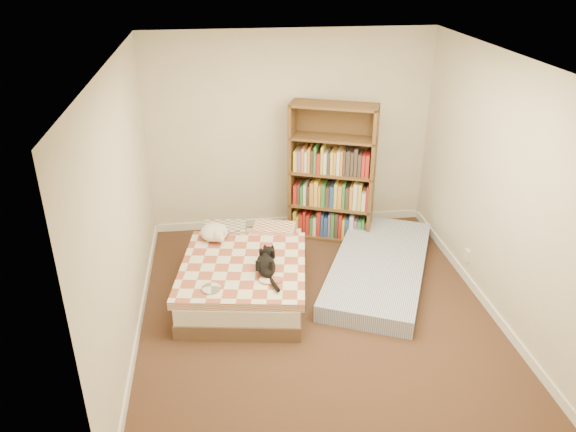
{
  "coord_description": "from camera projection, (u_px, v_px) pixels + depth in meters",
  "views": [
    {
      "loc": [
        -0.88,
        -4.61,
        3.37
      ],
      "look_at": [
        -0.25,
        0.3,
        0.95
      ],
      "focal_mm": 35.0,
      "sensor_mm": 36.0,
      "label": 1
    }
  ],
  "objects": [
    {
      "name": "room",
      "position": [
        319.0,
        205.0,
        5.16
      ],
      "size": [
        3.51,
        4.01,
        2.51
      ],
      "color": "#40291B",
      "rests_on": "ground"
    },
    {
      "name": "bed",
      "position": [
        245.0,
        273.0,
        5.97
      ],
      "size": [
        1.46,
        1.88,
        0.46
      ],
      "rotation": [
        0.0,
        0.0,
        -0.15
      ],
      "color": "brown",
      "rests_on": "room"
    },
    {
      "name": "bookshelf",
      "position": [
        331.0,
        191.0,
        6.94
      ],
      "size": [
        1.14,
        0.7,
        1.71
      ],
      "rotation": [
        0.0,
        0.0,
        -0.37
      ],
      "color": "#52381C",
      "rests_on": "room"
    },
    {
      "name": "floor_mattress",
      "position": [
        379.0,
        267.0,
        6.28
      ],
      "size": [
        1.76,
        2.35,
        0.19
      ],
      "primitive_type": "cube",
      "rotation": [
        0.0,
        0.0,
        -0.42
      ],
      "color": "#6777AC",
      "rests_on": "room"
    },
    {
      "name": "black_cat",
      "position": [
        266.0,
        263.0,
        5.61
      ],
      "size": [
        0.29,
        0.72,
        0.16
      ],
      "rotation": [
        0.0,
        0.0,
        -0.2
      ],
      "color": "black",
      "rests_on": "bed"
    },
    {
      "name": "white_dog",
      "position": [
        215.0,
        232.0,
        6.18
      ],
      "size": [
        0.41,
        0.43,
        0.17
      ],
      "rotation": [
        0.0,
        0.0,
        -0.37
      ],
      "color": "white",
      "rests_on": "bed"
    }
  ]
}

